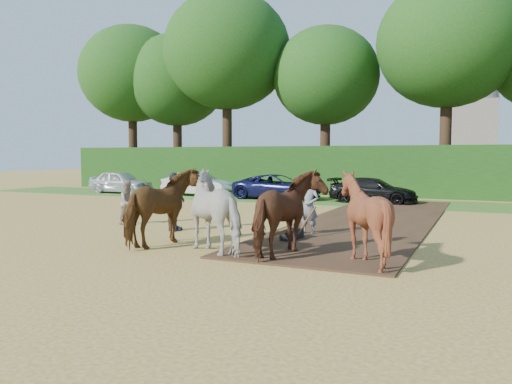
{
  "coord_description": "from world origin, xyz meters",
  "views": [
    {
      "loc": [
        5.32,
        -11.52,
        2.45
      ],
      "look_at": [
        -0.59,
        1.31,
        1.4
      ],
      "focal_mm": 35.0,
      "sensor_mm": 36.0,
      "label": 1
    }
  ],
  "objects_px": {
    "spectator_near": "(129,203)",
    "parked_cars": "(357,189)",
    "spectator_far": "(173,202)",
    "plough_team": "(257,212)",
    "church": "(477,61)"
  },
  "relations": [
    {
      "from": "spectator_near",
      "to": "parked_cars",
      "type": "bearing_deg",
      "value": -8.64
    },
    {
      "from": "parked_cars",
      "to": "spectator_near",
      "type": "bearing_deg",
      "value": -115.96
    },
    {
      "from": "spectator_far",
      "to": "spectator_near",
      "type": "bearing_deg",
      "value": 79.43
    },
    {
      "from": "spectator_near",
      "to": "plough_team",
      "type": "relative_size",
      "value": 0.22
    },
    {
      "from": "spectator_far",
      "to": "church",
      "type": "height_order",
      "value": "church"
    },
    {
      "from": "spectator_near",
      "to": "church",
      "type": "distance_m",
      "value": 55.0
    },
    {
      "from": "plough_team",
      "to": "church",
      "type": "bearing_deg",
      "value": 86.08
    },
    {
      "from": "spectator_near",
      "to": "church",
      "type": "height_order",
      "value": "church"
    },
    {
      "from": "spectator_near",
      "to": "plough_team",
      "type": "bearing_deg",
      "value": -97.13
    },
    {
      "from": "spectator_far",
      "to": "plough_team",
      "type": "distance_m",
      "value": 4.62
    },
    {
      "from": "spectator_far",
      "to": "parked_cars",
      "type": "distance_m",
      "value": 12.26
    },
    {
      "from": "plough_team",
      "to": "church",
      "type": "relative_size",
      "value": 0.26
    },
    {
      "from": "spectator_far",
      "to": "plough_team",
      "type": "xyz_separation_m",
      "value": [
        4.02,
        -2.27,
        0.09
      ]
    },
    {
      "from": "parked_cars",
      "to": "church",
      "type": "relative_size",
      "value": 1.31
    },
    {
      "from": "plough_team",
      "to": "parked_cars",
      "type": "xyz_separation_m",
      "value": [
        -0.84,
        14.12,
        -0.35
      ]
    }
  ]
}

